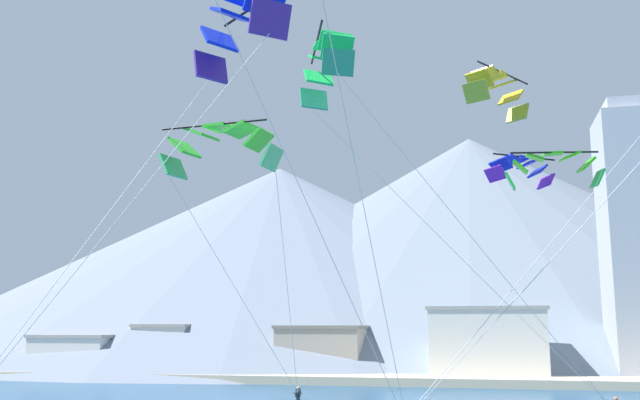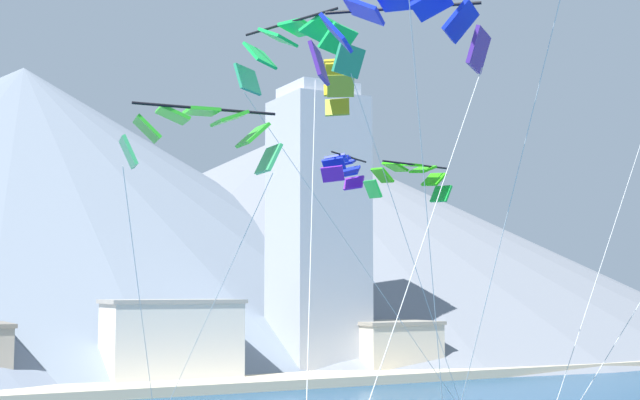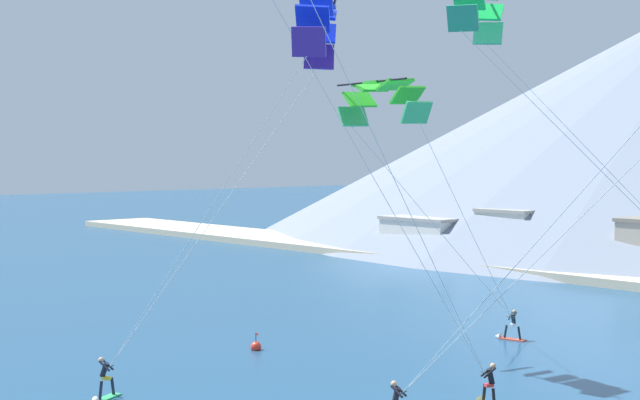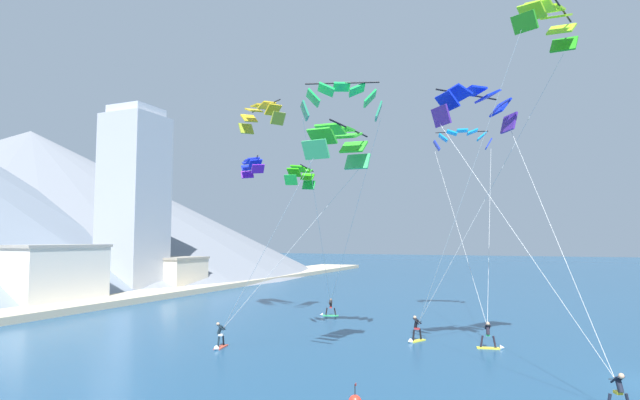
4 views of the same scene
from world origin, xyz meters
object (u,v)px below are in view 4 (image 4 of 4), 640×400
at_px(parafoil_kite_distant_high_outer, 261,114).
at_px(kitesurfer_mid_center, 219,341).
at_px(parafoil_kite_far_right, 546,23).
at_px(parafoil_kite_distant_mid_solo, 301,174).
at_px(parafoil_kite_near_lead, 475,105).
at_px(parafoil_kite_far_left, 462,138).
at_px(parafoil_kite_near_trail, 341,100).
at_px(kitesurfer_far_left, 491,340).
at_px(kitesurfer_far_right, 415,333).
at_px(parafoil_kite_mid_center, 338,142).
at_px(kitesurfer_near_trail, 328,311).
at_px(parafoil_kite_distant_low_drift, 252,165).

bearing_deg(parafoil_kite_distant_high_outer, kitesurfer_mid_center, -162.72).
xyz_separation_m(parafoil_kite_far_right, parafoil_kite_distant_mid_solo, (11.03, 20.77, -6.40)).
relative_size(parafoil_kite_near_lead, parafoil_kite_distant_mid_solo, 2.90).
bearing_deg(parafoil_kite_distant_mid_solo, parafoil_kite_far_right, -117.97).
height_order(parafoil_kite_near_lead, parafoil_kite_far_left, parafoil_kite_far_left).
distance_m(parafoil_kite_near_trail, parafoil_kite_far_left, 17.25).
relative_size(kitesurfer_far_left, parafoil_kite_distant_mid_solo, 0.36).
relative_size(kitesurfer_far_right, parafoil_kite_near_lead, 0.12).
xyz_separation_m(parafoil_kite_near_trail, parafoil_kite_mid_center, (-4.60, -1.51, -3.90)).
xyz_separation_m(kitesurfer_near_trail, kitesurfer_far_right, (-8.49, -9.94, 0.13)).
bearing_deg(parafoil_kite_distant_mid_solo, kitesurfer_mid_center, -177.43).
relative_size(kitesurfer_mid_center, parafoil_kite_far_right, 0.09).
distance_m(kitesurfer_mid_center, parafoil_kite_near_lead, 21.82).
relative_size(kitesurfer_near_trail, parafoil_kite_near_lead, 0.12).
bearing_deg(kitesurfer_far_right, parafoil_kite_near_lead, -134.99).
bearing_deg(parafoil_kite_near_lead, parafoil_kite_distant_high_outer, 65.48).
relative_size(kitesurfer_far_left, parafoil_kite_distant_high_outer, 0.31).
relative_size(parafoil_kite_far_right, parafoil_kite_distant_high_outer, 3.26).
distance_m(kitesurfer_near_trail, parafoil_kite_far_right, 29.66).
distance_m(parafoil_kite_near_lead, parafoil_kite_near_trail, 9.10).
bearing_deg(parafoil_kite_near_lead, parafoil_kite_near_trail, 82.16).
distance_m(parafoil_kite_distant_high_outer, parafoil_kite_distant_mid_solo, 6.68).
xyz_separation_m(kitesurfer_far_left, parafoil_kite_distant_low_drift, (5.66, 21.50, 13.51)).
distance_m(kitesurfer_mid_center, kitesurfer_far_right, 13.36).
xyz_separation_m(kitesurfer_far_right, parafoil_kite_distant_low_drift, (5.34, 16.45, 13.51)).
relative_size(parafoil_kite_mid_center, parafoil_kite_distant_low_drift, 2.90).
bearing_deg(parafoil_kite_near_lead, kitesurfer_far_right, 45.01).
xyz_separation_m(kitesurfer_far_left, parafoil_kite_near_trail, (-3.28, 9.10, 16.06)).
xyz_separation_m(parafoil_kite_far_left, parafoil_kite_distant_high_outer, (-8.43, 16.80, 2.05)).
bearing_deg(parafoil_kite_mid_center, kitesurfer_near_trail, 23.92).
height_order(kitesurfer_near_trail, parafoil_kite_distant_low_drift, parafoil_kite_distant_low_drift).
relative_size(parafoil_kite_mid_center, parafoil_kite_distant_high_outer, 2.09).
relative_size(kitesurfer_mid_center, parafoil_kite_mid_center, 0.15).
bearing_deg(parafoil_kite_distant_low_drift, kitesurfer_far_left, -104.75).
height_order(parafoil_kite_far_left, parafoil_kite_far_right, parafoil_kite_far_right).
bearing_deg(kitesurfer_far_right, kitesurfer_near_trail, 49.51).
bearing_deg(parafoil_kite_far_left, parafoil_kite_distant_mid_solo, 112.56).
relative_size(kitesurfer_mid_center, parafoil_kite_distant_low_drift, 0.42).
height_order(kitesurfer_near_trail, parafoil_kite_distant_mid_solo, parafoil_kite_distant_mid_solo).
distance_m(parafoil_kite_far_right, parafoil_kite_distant_low_drift, 27.59).
xyz_separation_m(parafoil_kite_near_trail, parafoil_kite_far_left, (16.16, -6.04, -0.12)).
bearing_deg(parafoil_kite_far_right, kitesurfer_mid_center, 98.04).
relative_size(parafoil_kite_near_trail, parafoil_kite_distant_mid_solo, 3.25).
height_order(kitesurfer_far_right, parafoil_kite_mid_center, parafoil_kite_mid_center).
bearing_deg(parafoil_kite_mid_center, parafoil_kite_far_left, -12.30).
bearing_deg(kitesurfer_mid_center, parafoil_kite_distant_low_drift, 22.43).
height_order(parafoil_kite_near_trail, parafoil_kite_mid_center, parafoil_kite_near_trail).
height_order(kitesurfer_near_trail, parafoil_kite_far_left, parafoil_kite_far_left).
distance_m(parafoil_kite_near_lead, parafoil_kite_distant_mid_solo, 20.46).
relative_size(parafoil_kite_far_right, parafoil_kite_distant_mid_solo, 3.79).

